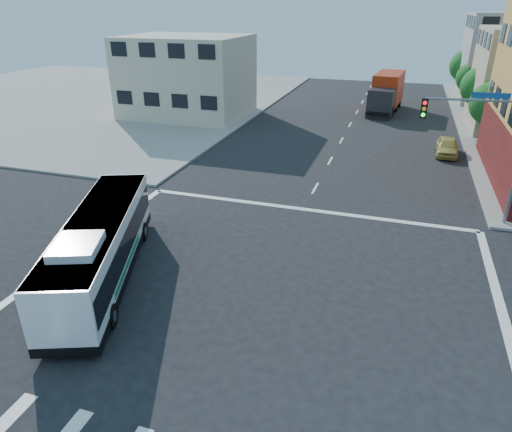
% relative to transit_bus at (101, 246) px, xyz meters
% --- Properties ---
extents(ground, '(120.00, 120.00, 0.00)m').
position_rel_transit_bus_xyz_m(ground, '(6.73, 0.31, -1.56)').
color(ground, black).
rests_on(ground, ground).
extents(sidewalk_nw, '(50.00, 50.00, 0.15)m').
position_rel_transit_bus_xyz_m(sidewalk_nw, '(-28.27, 35.31, -1.48)').
color(sidewalk_nw, '#98958D').
rests_on(sidewalk_nw, ground).
extents(building_west, '(12.06, 10.06, 8.00)m').
position_rel_transit_bus_xyz_m(building_west, '(-10.28, 30.29, 2.45)').
color(building_west, beige).
rests_on(building_west, ground).
extents(signal_mast_ne, '(7.91, 1.13, 8.07)m').
position_rel_transit_bus_xyz_m(signal_mast_ne, '(15.81, 10.93, 3.42)').
color(signal_mast_ne, gray).
rests_on(signal_mast_ne, ground).
extents(street_tree_a, '(3.60, 3.60, 5.53)m').
position_rel_transit_bus_xyz_m(street_tree_a, '(18.64, 28.23, 2.03)').
color(street_tree_a, '#3B2215').
rests_on(street_tree_a, ground).
extents(street_tree_b, '(3.80, 3.80, 5.79)m').
position_rel_transit_bus_xyz_m(street_tree_b, '(18.64, 36.23, 2.19)').
color(street_tree_b, '#3B2215').
rests_on(street_tree_b, ground).
extents(street_tree_c, '(3.40, 3.40, 5.29)m').
position_rel_transit_bus_xyz_m(street_tree_c, '(18.64, 44.23, 1.90)').
color(street_tree_c, '#3B2215').
rests_on(street_tree_c, ground).
extents(street_tree_d, '(4.00, 4.00, 6.03)m').
position_rel_transit_bus_xyz_m(street_tree_d, '(18.64, 52.23, 2.32)').
color(street_tree_d, '#3B2215').
rests_on(street_tree_d, ground).
extents(transit_bus, '(5.97, 10.87, 3.19)m').
position_rel_transit_bus_xyz_m(transit_bus, '(0.00, 0.00, 0.00)').
color(transit_bus, black).
rests_on(transit_bus, ground).
extents(box_truck, '(3.45, 9.11, 4.00)m').
position_rel_transit_bus_xyz_m(box_truck, '(9.58, 38.64, 0.38)').
color(box_truck, '#232328').
rests_on(box_truck, ground).
extents(parked_car, '(1.74, 4.04, 1.36)m').
position_rel_transit_bus_xyz_m(parked_car, '(15.25, 23.61, -0.88)').
color(parked_car, '#C1B452').
rests_on(parked_car, ground).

